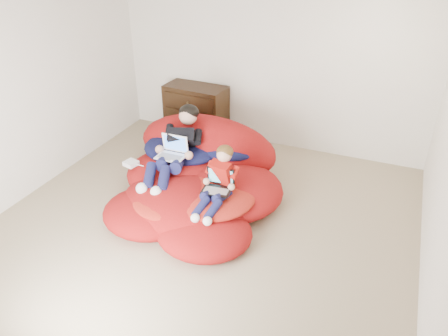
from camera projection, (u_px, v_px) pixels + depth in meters
The scene contains 9 objects.
room_shell at pixel (203, 209), 5.31m from camera, with size 5.10×5.10×2.77m.
dresser at pixel (196, 112), 7.38m from camera, with size 1.05×0.61×0.91m.
beanbag_pile at pixel (197, 179), 5.84m from camera, with size 2.38×2.50×0.95m.
cream_pillow at pixel (180, 126), 6.47m from camera, with size 0.40×0.25×0.25m, color white.
older_boy at pixel (177, 144), 5.81m from camera, with size 0.50×1.35×0.77m.
younger_boy at pixel (219, 179), 5.15m from camera, with size 0.33×0.84×0.66m.
laptop_white at pixel (173, 151), 5.72m from camera, with size 0.37×0.29×0.27m.
laptop_black at pixel (218, 184), 5.18m from camera, with size 0.36×0.30×0.25m.
power_adapter at pixel (131, 163), 5.90m from camera, with size 0.16×0.16×0.06m, color white.
Camera 1 is at (1.92, -3.93, 3.28)m, focal length 35.00 mm.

